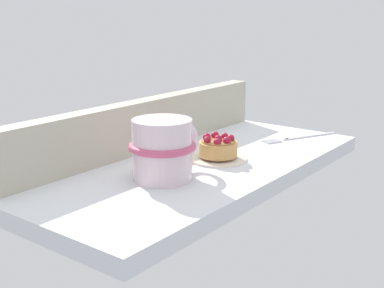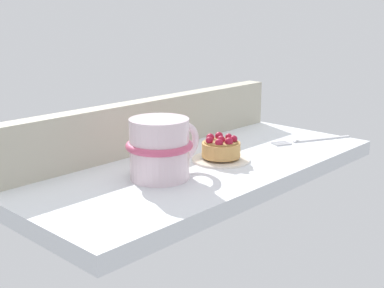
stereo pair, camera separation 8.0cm
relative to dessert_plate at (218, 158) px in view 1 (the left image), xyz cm
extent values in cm
cube|color=silver|center=(-2.99, 1.83, -1.76)|extent=(69.16, 30.68, 2.80)
cube|color=#B2AD99|center=(-2.99, 15.37, 4.46)|extent=(67.78, 3.59, 9.64)
cylinder|color=silver|center=(0.00, 0.00, 0.03)|extent=(10.41, 10.41, 0.78)
cylinder|color=silver|center=(0.00, 0.00, -0.17)|extent=(5.73, 5.73, 0.39)
cylinder|color=tan|center=(0.00, 0.00, 1.69)|extent=(6.90, 6.90, 2.55)
cylinder|color=#A37942|center=(0.00, 0.00, 3.11)|extent=(6.07, 6.07, 0.30)
sphere|color=maroon|center=(0.00, 0.00, 3.53)|extent=(1.41, 1.41, 1.41)
sphere|color=maroon|center=(2.33, 0.18, 3.56)|extent=(1.27, 1.27, 1.27)
sphere|color=maroon|center=(1.57, 1.87, 3.60)|extent=(1.47, 1.47, 1.47)
sphere|color=maroon|center=(-0.21, 2.38, 3.55)|extent=(1.46, 1.46, 1.46)
sphere|color=maroon|center=(-2.25, 0.81, 3.67)|extent=(1.31, 1.31, 1.31)
sphere|color=maroon|center=(-1.94, -1.13, 3.52)|extent=(1.40, 1.40, 1.40)
sphere|color=maroon|center=(-0.47, -2.17, 3.66)|extent=(1.44, 1.44, 1.44)
sphere|color=maroon|center=(1.40, -1.74, 3.66)|extent=(1.34, 1.34, 1.34)
cylinder|color=silver|center=(-14.23, 0.88, 4.53)|extent=(9.51, 9.51, 9.78)
torus|color=#C64C70|center=(-14.23, 0.88, 5.10)|extent=(10.73, 10.73, 1.17)
torus|color=silver|center=(-8.52, 0.88, 4.53)|extent=(6.62, 1.14, 6.62)
cube|color=silver|center=(26.14, -5.75, -0.06)|extent=(12.02, 6.23, 0.60)
cube|color=silver|center=(20.28, -2.94, -0.06)|extent=(1.32, 1.02, 0.60)
cube|color=silver|center=(17.60, -0.44, -0.06)|extent=(3.26, 1.73, 0.60)
cube|color=silver|center=(17.28, -1.10, -0.06)|extent=(3.26, 1.73, 0.60)
cube|color=silver|center=(16.96, -1.77, -0.06)|extent=(3.26, 1.73, 0.60)
cube|color=silver|center=(16.65, -2.43, -0.06)|extent=(3.26, 1.73, 0.60)
camera|label=1|loc=(-73.77, -50.77, 26.35)|focal=48.51mm
camera|label=2|loc=(-68.57, -56.91, 26.35)|focal=48.51mm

